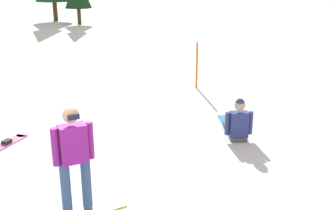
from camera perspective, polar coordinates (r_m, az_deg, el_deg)
The scene contains 4 objects.
snowboarder_foreground at distance 6.30m, azimuth -12.96°, elevation -7.49°, with size 1.51×0.86×1.78m.
snowboarder_midground at distance 9.41m, azimuth 9.58°, elevation -2.54°, with size 0.63×1.78×0.99m.
loose_snowboard_near_right at distance 9.58m, azimuth -22.42°, elevation -5.42°, with size 0.97×1.66×0.09m.
trail_marker_pole at distance 13.25m, azimuth 4.05°, elevation 5.54°, with size 0.06×0.06×1.50m, color orange.
Camera 1 is at (1.38, -5.50, 3.61)m, focal length 43.65 mm.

